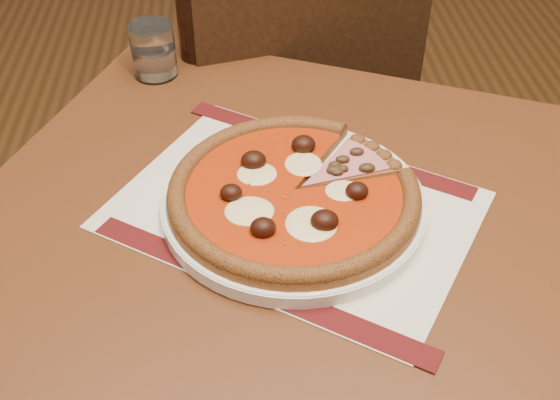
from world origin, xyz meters
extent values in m
cube|color=#5C3015|center=(0.11, 0.07, 0.73)|extent=(1.05, 1.05, 0.04)
cylinder|color=#5C3015|center=(-0.07, 0.53, 0.35)|extent=(0.05, 0.05, 0.71)
cylinder|color=#5C3015|center=(0.57, 0.26, 0.35)|extent=(0.05, 0.05, 0.71)
cube|color=black|center=(0.16, 0.73, 0.43)|extent=(0.51, 0.51, 0.04)
cylinder|color=black|center=(0.29, 0.94, 0.21)|extent=(0.04, 0.04, 0.41)
cylinder|color=black|center=(-0.06, 0.86, 0.21)|extent=(0.04, 0.04, 0.41)
cylinder|color=black|center=(0.38, 0.59, 0.21)|extent=(0.04, 0.04, 0.41)
cylinder|color=black|center=(0.02, 0.51, 0.21)|extent=(0.04, 0.04, 0.41)
cube|color=black|center=(0.20, 0.54, 0.67)|extent=(0.42, 0.14, 0.44)
cube|color=silver|center=(0.13, 0.11, 0.75)|extent=(0.53, 0.49, 0.00)
cylinder|color=white|center=(0.13, 0.11, 0.76)|extent=(0.33, 0.33, 0.02)
cylinder|color=#9F6126|center=(0.13, 0.11, 0.78)|extent=(0.31, 0.31, 0.01)
torus|color=brown|center=(0.13, 0.11, 0.78)|extent=(0.31, 0.31, 0.02)
cylinder|color=#AB3108|center=(0.13, 0.11, 0.78)|extent=(0.27, 0.27, 0.00)
ellipsoid|color=beige|center=(0.15, 0.15, 0.79)|extent=(0.05, 0.05, 0.01)
ellipsoid|color=beige|center=(0.07, 0.16, 0.79)|extent=(0.05, 0.05, 0.01)
ellipsoid|color=beige|center=(0.09, 0.08, 0.79)|extent=(0.05, 0.05, 0.01)
ellipsoid|color=beige|center=(0.15, 0.03, 0.79)|extent=(0.05, 0.05, 0.01)
ellipsoid|color=beige|center=(0.18, 0.10, 0.79)|extent=(0.05, 0.05, 0.01)
ellipsoid|color=black|center=(0.14, 0.16, 0.80)|extent=(0.03, 0.03, 0.02)
ellipsoid|color=black|center=(0.07, 0.17, 0.80)|extent=(0.03, 0.03, 0.02)
ellipsoid|color=black|center=(0.07, 0.10, 0.80)|extent=(0.03, 0.03, 0.02)
ellipsoid|color=black|center=(0.09, 0.03, 0.80)|extent=(0.03, 0.03, 0.02)
ellipsoid|color=black|center=(0.16, 0.05, 0.80)|extent=(0.03, 0.03, 0.02)
ellipsoid|color=black|center=(0.22, 0.09, 0.80)|extent=(0.03, 0.03, 0.02)
ellipsoid|color=#3A2515|center=(0.19, 0.13, 0.79)|extent=(0.02, 0.01, 0.01)
ellipsoid|color=#3A2515|center=(0.22, 0.15, 0.79)|extent=(0.02, 0.01, 0.01)
ellipsoid|color=#3A2515|center=(0.18, 0.14, 0.79)|extent=(0.02, 0.01, 0.01)
ellipsoid|color=#3A2515|center=(0.22, 0.16, 0.79)|extent=(0.02, 0.01, 0.01)
ellipsoid|color=#3A2515|center=(0.18, 0.14, 0.79)|extent=(0.02, 0.01, 0.01)
ellipsoid|color=#3A2515|center=(0.21, 0.17, 0.79)|extent=(0.02, 0.01, 0.01)
ellipsoid|color=#3A2515|center=(0.18, 0.15, 0.79)|extent=(0.02, 0.01, 0.01)
cylinder|color=white|center=(-0.06, 0.46, 0.79)|extent=(0.09, 0.09, 0.09)
cylinder|color=black|center=(0.01, 0.51, 0.83)|extent=(0.07, 0.07, 0.15)
camera|label=1|loc=(0.07, -0.55, 1.34)|focal=45.00mm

